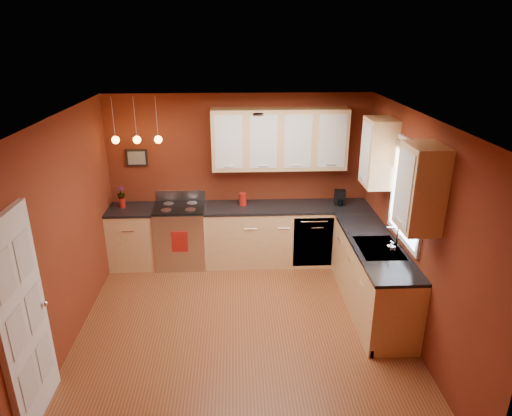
{
  "coord_description": "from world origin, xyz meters",
  "views": [
    {
      "loc": [
        -0.06,
        -4.7,
        3.44
      ],
      "look_at": [
        0.21,
        1.0,
        1.22
      ],
      "focal_mm": 32.0,
      "sensor_mm": 36.0,
      "label": 1
    }
  ],
  "objects_px": {
    "gas_range": "(181,235)",
    "soap_pump": "(391,248)",
    "red_canister": "(243,199)",
    "sink": "(379,249)",
    "coffee_maker": "(340,198)"
  },
  "relations": [
    {
      "from": "red_canister",
      "to": "soap_pump",
      "type": "xyz_separation_m",
      "value": [
        1.73,
        -1.76,
        -0.01
      ]
    },
    {
      "from": "red_canister",
      "to": "gas_range",
      "type": "bearing_deg",
      "value": -176.56
    },
    {
      "from": "coffee_maker",
      "to": "soap_pump",
      "type": "xyz_separation_m",
      "value": [
        0.24,
        -1.7,
        -0.02
      ]
    },
    {
      "from": "gas_range",
      "to": "soap_pump",
      "type": "xyz_separation_m",
      "value": [
        2.69,
        -1.7,
        0.55
      ]
    },
    {
      "from": "gas_range",
      "to": "sink",
      "type": "relative_size",
      "value": 1.59
    },
    {
      "from": "gas_range",
      "to": "sink",
      "type": "height_order",
      "value": "sink"
    },
    {
      "from": "soap_pump",
      "to": "coffee_maker",
      "type": "bearing_deg",
      "value": 97.95
    },
    {
      "from": "red_canister",
      "to": "soap_pump",
      "type": "bearing_deg",
      "value": -45.5
    },
    {
      "from": "red_canister",
      "to": "soap_pump",
      "type": "relative_size",
      "value": 1.06
    },
    {
      "from": "sink",
      "to": "red_canister",
      "type": "relative_size",
      "value": 3.7
    },
    {
      "from": "gas_range",
      "to": "coffee_maker",
      "type": "xyz_separation_m",
      "value": [
        2.46,
        0.0,
        0.57
      ]
    },
    {
      "from": "sink",
      "to": "soap_pump",
      "type": "distance_m",
      "value": 0.24
    },
    {
      "from": "coffee_maker",
      "to": "soap_pump",
      "type": "bearing_deg",
      "value": -77.13
    },
    {
      "from": "red_canister",
      "to": "sink",
      "type": "bearing_deg",
      "value": -43.28
    },
    {
      "from": "coffee_maker",
      "to": "sink",
      "type": "bearing_deg",
      "value": -78.8
    }
  ]
}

